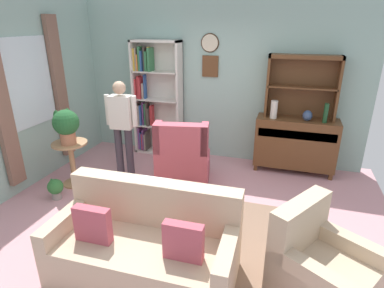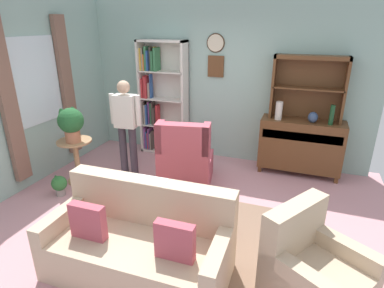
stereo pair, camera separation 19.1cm
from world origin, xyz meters
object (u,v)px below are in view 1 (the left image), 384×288
(sideboard_hutch, at_px, (303,78))
(bottle_wine, at_px, (326,113))
(book_stack, at_px, (185,196))
(armchair_floral, at_px, (320,268))
(plant_stand, at_px, (72,159))
(vase_round, at_px, (307,116))
(potted_plant_large, at_px, (66,124))
(potted_plant_small, at_px, (55,188))
(sideboard, at_px, (295,143))
(vase_tall, at_px, (274,110))
(person_reading, at_px, (122,123))
(bookshelf, at_px, (154,99))
(wingback_chair, at_px, (183,162))
(couch_floral, at_px, (146,246))
(coffee_table, at_px, (186,205))

(sideboard_hutch, distance_m, bottle_wine, 0.65)
(sideboard_hutch, bearing_deg, book_stack, -119.35)
(sideboard_hutch, relative_size, book_stack, 5.60)
(armchair_floral, distance_m, plant_stand, 3.71)
(bottle_wine, height_order, plant_stand, bottle_wine)
(vase_round, distance_m, armchair_floral, 2.72)
(bottle_wine, distance_m, potted_plant_large, 3.91)
(sideboard_hutch, xyz_separation_m, potted_plant_small, (-3.23, -2.10, -1.38))
(bottle_wine, xyz_separation_m, book_stack, (-1.63, -2.01, -0.62))
(sideboard, height_order, sideboard_hutch, sideboard_hutch)
(sideboard_hutch, relative_size, vase_tall, 3.76)
(sideboard, xyz_separation_m, book_stack, (-1.24, -2.09, -0.05))
(vase_round, bearing_deg, person_reading, -161.46)
(bookshelf, xyz_separation_m, wingback_chair, (0.95, -1.10, -0.67))
(vase_tall, distance_m, potted_plant_small, 3.54)
(vase_tall, height_order, couch_floral, vase_tall)
(couch_floral, bearing_deg, person_reading, 123.54)
(vase_tall, bearing_deg, armchair_floral, -76.08)
(plant_stand, height_order, book_stack, plant_stand)
(sideboard, height_order, armchair_floral, sideboard)
(bookshelf, bearing_deg, vase_round, -3.19)
(potted_plant_large, height_order, person_reading, person_reading)
(sideboard_hutch, bearing_deg, potted_plant_large, -152.58)
(vase_round, relative_size, potted_plant_large, 0.33)
(bottle_wine, relative_size, coffee_table, 0.38)
(sideboard_hutch, height_order, vase_round, sideboard_hutch)
(book_stack, bearing_deg, potted_plant_large, 165.23)
(wingback_chair, height_order, book_stack, wingback_chair)
(book_stack, bearing_deg, person_reading, 142.08)
(potted_plant_small, relative_size, coffee_table, 0.38)
(bookshelf, relative_size, coffee_table, 2.62)
(couch_floral, relative_size, book_stack, 9.25)
(couch_floral, distance_m, potted_plant_large, 2.39)
(potted_plant_small, bearing_deg, sideboard, 31.62)
(book_stack, bearing_deg, vase_round, 55.98)
(vase_tall, height_order, person_reading, person_reading)
(sideboard, relative_size, sideboard_hutch, 1.18)
(vase_round, relative_size, bottle_wine, 0.55)
(wingback_chair, bearing_deg, sideboard_hutch, 34.70)
(bottle_wine, bearing_deg, vase_round, 175.05)
(vase_tall, bearing_deg, sideboard_hutch, 25.89)
(wingback_chair, height_order, potted_plant_small, wingback_chair)
(sideboard_hutch, height_order, vase_tall, sideboard_hutch)
(sideboard_hutch, bearing_deg, potted_plant_small, -147.00)
(vase_tall, relative_size, potted_plant_small, 0.96)
(bookshelf, bearing_deg, person_reading, -93.67)
(bottle_wine, distance_m, plant_stand, 3.97)
(sideboard, height_order, book_stack, sideboard)
(sideboard, xyz_separation_m, bottle_wine, (0.39, -0.09, 0.56))
(vase_round, bearing_deg, plant_stand, -156.75)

